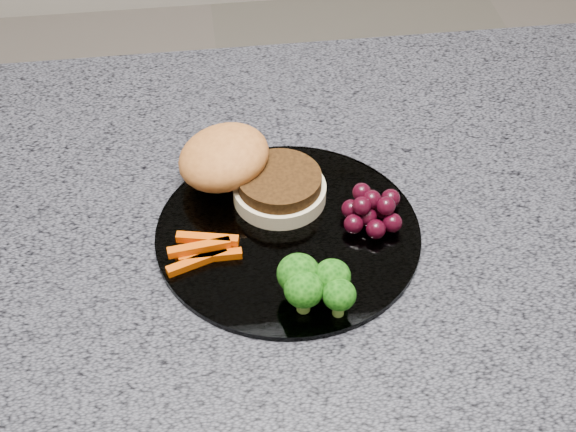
# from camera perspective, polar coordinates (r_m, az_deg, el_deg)

# --- Properties ---
(countertop) EXTENTS (1.20, 0.60, 0.04)m
(countertop) POSITION_cam_1_polar(r_m,az_deg,el_deg) (0.83, -1.36, -0.34)
(countertop) COLOR #4D4E57
(countertop) RESTS_ON island_cabinet
(plate) EXTENTS (0.26, 0.26, 0.01)m
(plate) POSITION_cam_1_polar(r_m,az_deg,el_deg) (0.79, 0.00, -1.19)
(plate) COLOR white
(plate) RESTS_ON countertop
(burger) EXTENTS (0.17, 0.15, 0.05)m
(burger) POSITION_cam_1_polar(r_m,az_deg,el_deg) (0.82, -3.19, 3.20)
(burger) COLOR beige
(burger) RESTS_ON plate
(carrot_sticks) EXTENTS (0.07, 0.05, 0.02)m
(carrot_sticks) POSITION_cam_1_polar(r_m,az_deg,el_deg) (0.76, -6.01, -2.44)
(carrot_sticks) COLOR #CB4603
(carrot_sticks) RESTS_ON plate
(broccoli) EXTENTS (0.07, 0.06, 0.05)m
(broccoli) POSITION_cam_1_polar(r_m,az_deg,el_deg) (0.70, 1.86, -4.76)
(broccoli) COLOR olive
(broccoli) RESTS_ON plate
(grape_bunch) EXTENTS (0.06, 0.06, 0.03)m
(grape_bunch) POSITION_cam_1_polar(r_m,az_deg,el_deg) (0.79, 6.01, 0.45)
(grape_bunch) COLOR black
(grape_bunch) RESTS_ON plate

